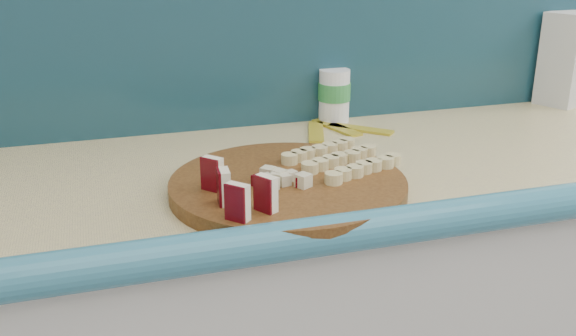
% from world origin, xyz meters
% --- Properties ---
extents(kitchen_counter, '(2.20, 0.63, 0.91)m').
position_xyz_m(kitchen_counter, '(0.10, 1.50, 0.46)').
color(kitchen_counter, silver).
rests_on(kitchen_counter, ground).
extents(backsplash, '(2.20, 0.02, 0.50)m').
position_xyz_m(backsplash, '(0.10, 1.79, 1.16)').
color(backsplash, teal).
rests_on(backsplash, kitchen_counter).
extents(cutting_board, '(0.52, 0.52, 0.03)m').
position_xyz_m(cutting_board, '(-0.30, 1.37, 0.92)').
color(cutting_board, '#3F210D').
rests_on(cutting_board, kitchen_counter).
extents(apple_wedges, '(0.09, 0.16, 0.06)m').
position_xyz_m(apple_wedges, '(-0.41, 1.29, 0.96)').
color(apple_wedges, '#F6E7C5').
rests_on(apple_wedges, cutting_board).
extents(apple_chunks, '(0.06, 0.07, 0.02)m').
position_xyz_m(apple_chunks, '(-0.32, 1.36, 0.95)').
color(apple_chunks, beige).
rests_on(apple_chunks, cutting_board).
extents(banana_slices, '(0.21, 0.19, 0.02)m').
position_xyz_m(banana_slices, '(-0.18, 1.42, 0.94)').
color(banana_slices, '#D3C280').
rests_on(banana_slices, cutting_board).
extents(flour_bag, '(0.16, 0.14, 0.23)m').
position_xyz_m(flour_bag, '(0.56, 1.75, 1.03)').
color(flour_bag, silver).
rests_on(flour_bag, kitchen_counter).
extents(canister, '(0.07, 0.07, 0.12)m').
position_xyz_m(canister, '(-0.06, 1.76, 0.97)').
color(canister, white).
rests_on(canister, kitchen_counter).
extents(banana_peel, '(0.21, 0.17, 0.01)m').
position_xyz_m(banana_peel, '(-0.08, 1.68, 0.91)').
color(banana_peel, yellow).
rests_on(banana_peel, kitchen_counter).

